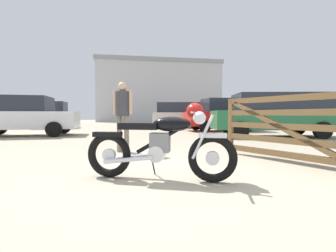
{
  "coord_description": "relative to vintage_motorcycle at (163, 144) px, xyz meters",
  "views": [
    {
      "loc": [
        -0.73,
        -3.34,
        0.88
      ],
      "look_at": [
        -0.17,
        0.08,
        0.72
      ],
      "focal_mm": 24.79,
      "sensor_mm": 36.0,
      "label": 1
    }
  ],
  "objects": [
    {
      "name": "vintage_motorcycle",
      "position": [
        0.0,
        0.0,
        0.0
      ],
      "size": [
        2.0,
        0.86,
        1.07
      ],
      "rotation": [
        0.0,
        0.0,
        -0.34
      ],
      "color": "black",
      "rests_on": "ground_plane"
    },
    {
      "name": "white_estate_far",
      "position": [
        5.34,
        5.44,
        0.45
      ],
      "size": [
        4.95,
        2.65,
        1.74
      ],
      "rotation": [
        0.0,
        0.0,
        2.94
      ],
      "color": "black",
      "rests_on": "ground_plane"
    },
    {
      "name": "timber_gate",
      "position": [
        2.48,
        0.55,
        0.21
      ],
      "size": [
        1.21,
        2.35,
        1.6
      ],
      "rotation": [
        0.0,
        0.0,
        2.01
      ],
      "color": "brown",
      "rests_on": "ground_plane"
    },
    {
      "name": "silver_sedan_mid",
      "position": [
        -4.83,
        7.55,
        0.34
      ],
      "size": [
        4.29,
        2.09,
        1.67
      ],
      "rotation": [
        0.0,
        0.0,
        3.19
      ],
      "color": "black",
      "rests_on": "ground_plane"
    },
    {
      "name": "ground_plane",
      "position": [
        0.29,
        0.23,
        -0.49
      ],
      "size": [
        80.0,
        80.0,
        0.0
      ],
      "primitive_type": "plane",
      "color": "tan"
    },
    {
      "name": "industrial_building",
      "position": [
        3.6,
        32.15,
        3.63
      ],
      "size": [
        16.73,
        11.9,
        8.23
      ],
      "rotation": [
        0.0,
        0.0,
        -0.01
      ],
      "color": "#B2B2B7",
      "rests_on": "ground_plane"
    },
    {
      "name": "red_hatchback_near",
      "position": [
        4.63,
        9.09,
        0.43
      ],
      "size": [
        3.92,
        1.86,
        1.78
      ],
      "rotation": [
        0.0,
        0.0,
        3.15
      ],
      "color": "black",
      "rests_on": "ground_plane"
    },
    {
      "name": "dark_sedan_left",
      "position": [
        3.4,
        12.7,
        0.45
      ],
      "size": [
        4.94,
        2.58,
        1.74
      ],
      "rotation": [
        0.0,
        0.0,
        -0.18
      ],
      "color": "black",
      "rests_on": "ground_plane"
    },
    {
      "name": "blue_hatchback_right",
      "position": [
        7.14,
        10.72,
        0.34
      ],
      "size": [
        4.37,
        2.29,
        1.67
      ],
      "rotation": [
        0.0,
        0.0,
        3.03
      ],
      "color": "black",
      "rests_on": "ground_plane"
    },
    {
      "name": "bystander",
      "position": [
        -0.61,
        2.48,
        0.53
      ],
      "size": [
        0.44,
        0.3,
        1.66
      ],
      "rotation": [
        0.0,
        0.0,
        1.29
      ],
      "color": "#706656",
      "rests_on": "ground_plane"
    },
    {
      "name": "pale_sedan_back",
      "position": [
        -6.11,
        13.54,
        0.43
      ],
      "size": [
        3.97,
        1.97,
        1.78
      ],
      "rotation": [
        0.0,
        0.0,
        3.19
      ],
      "color": "black",
      "rests_on": "ground_plane"
    }
  ]
}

